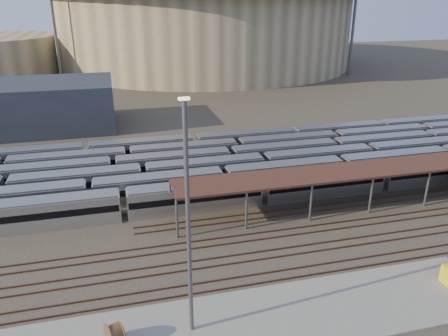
% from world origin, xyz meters
% --- Properties ---
extents(ground, '(420.00, 420.00, 0.00)m').
position_xyz_m(ground, '(0.00, 0.00, 0.00)').
color(ground, '#383026').
rests_on(ground, ground).
extents(apron, '(50.00, 9.00, 0.20)m').
position_xyz_m(apron, '(-5.00, -15.00, 0.10)').
color(apron, gray).
rests_on(apron, ground).
extents(subway_trains, '(120.58, 23.90, 3.60)m').
position_xyz_m(subway_trains, '(3.89, 18.50, 1.80)').
color(subway_trains, '#B9B9BE').
rests_on(subway_trains, ground).
extents(inspection_shed, '(60.30, 6.00, 5.30)m').
position_xyz_m(inspection_shed, '(22.00, 4.00, 4.98)').
color(inspection_shed, '#56565A').
rests_on(inspection_shed, ground).
extents(empty_tracks, '(170.00, 9.62, 0.18)m').
position_xyz_m(empty_tracks, '(0.00, -5.00, 0.09)').
color(empty_tracks, '#4C3323').
rests_on(empty_tracks, ground).
extents(stadium, '(124.00, 124.00, 32.50)m').
position_xyz_m(stadium, '(25.00, 140.00, 16.47)').
color(stadium, tan).
rests_on(stadium, ground).
extents(service_building, '(42.00, 20.00, 10.00)m').
position_xyz_m(service_building, '(-35.00, 55.00, 5.00)').
color(service_building, '#1E232D').
rests_on(service_building, ground).
extents(floodlight_0, '(4.00, 1.00, 38.40)m').
position_xyz_m(floodlight_0, '(-30.00, 110.00, 20.65)').
color(floodlight_0, '#56565A').
rests_on(floodlight_0, ground).
extents(floodlight_2, '(4.00, 1.00, 38.40)m').
position_xyz_m(floodlight_2, '(70.00, 100.00, 20.65)').
color(floodlight_2, '#56565A').
rests_on(floodlight_2, ground).
extents(floodlight_3, '(4.00, 1.00, 38.40)m').
position_xyz_m(floodlight_3, '(-10.00, 160.00, 20.65)').
color(floodlight_3, '#56565A').
rests_on(floodlight_3, ground).
extents(cable_reel_east, '(1.68, 2.15, 1.89)m').
position_xyz_m(cable_reel_east, '(-15.60, -14.55, 1.15)').
color(cable_reel_east, brown).
rests_on(cable_reel_east, apron).
extents(yard_light_pole, '(0.81, 0.36, 20.24)m').
position_xyz_m(yard_light_pole, '(-9.20, -14.56, 10.40)').
color(yard_light_pole, '#56565A').
rests_on(yard_light_pole, apron).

